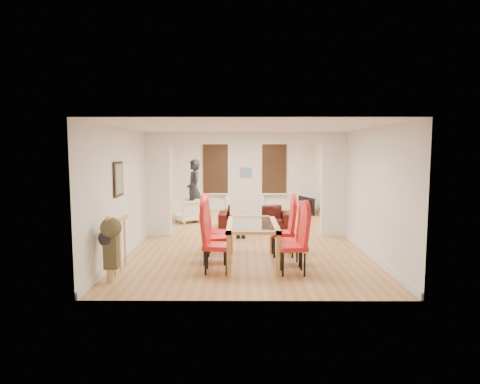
{
  "coord_description": "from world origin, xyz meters",
  "views": [
    {
      "loc": [
        -0.1,
        -10.05,
        2.14
      ],
      "look_at": [
        -0.15,
        0.6,
        1.04
      ],
      "focal_mm": 30.0,
      "sensor_mm": 36.0,
      "label": 1
    }
  ],
  "objects_px": {
    "bottle": "(260,208)",
    "armchair": "(188,211)",
    "television": "(304,206)",
    "coffee_table": "(261,215)",
    "person": "(194,190)",
    "dining_chair_la": "(216,241)",
    "dining_chair_lb": "(215,233)",
    "sofa": "(255,216)",
    "dining_chair_lc": "(218,229)",
    "dining_chair_ra": "(293,242)",
    "dining_chair_rc": "(283,229)",
    "dining_table": "(252,243)",
    "bowl": "(258,211)",
    "dining_chair_rb": "(289,237)"
  },
  "relations": [
    {
      "from": "armchair",
      "to": "bottle",
      "type": "height_order",
      "value": "armchair"
    },
    {
      "from": "dining_table",
      "to": "television",
      "type": "xyz_separation_m",
      "value": [
        1.9,
        5.98,
        -0.11
      ]
    },
    {
      "from": "dining_table",
      "to": "dining_chair_lc",
      "type": "distance_m",
      "value": 0.95
    },
    {
      "from": "dining_table",
      "to": "bowl",
      "type": "distance_m",
      "value": 5.01
    },
    {
      "from": "dining_chair_ra",
      "to": "bowl",
      "type": "xyz_separation_m",
      "value": [
        -0.38,
        5.63,
        -0.3
      ]
    },
    {
      "from": "dining_table",
      "to": "dining_chair_ra",
      "type": "height_order",
      "value": "dining_chair_ra"
    },
    {
      "from": "dining_chair_lb",
      "to": "bowl",
      "type": "xyz_separation_m",
      "value": [
        1.02,
        4.96,
        -0.31
      ]
    },
    {
      "from": "dining_chair_lb",
      "to": "sofa",
      "type": "height_order",
      "value": "dining_chair_lb"
    },
    {
      "from": "dining_chair_lb",
      "to": "armchair",
      "type": "bearing_deg",
      "value": 89.94
    },
    {
      "from": "dining_chair_ra",
      "to": "dining_chair_rc",
      "type": "xyz_separation_m",
      "value": [
        -0.05,
        1.19,
        -0.01
      ]
    },
    {
      "from": "dining_chair_lc",
      "to": "armchair",
      "type": "height_order",
      "value": "dining_chair_lc"
    },
    {
      "from": "dining_table",
      "to": "dining_chair_ra",
      "type": "bearing_deg",
      "value": -42.44
    },
    {
      "from": "dining_chair_ra",
      "to": "bowl",
      "type": "bearing_deg",
      "value": 86.89
    },
    {
      "from": "dining_chair_ra",
      "to": "television",
      "type": "bearing_deg",
      "value": 72.64
    },
    {
      "from": "sofa",
      "to": "armchair",
      "type": "xyz_separation_m",
      "value": [
        -1.98,
        0.78,
        0.05
      ]
    },
    {
      "from": "dining_chair_la",
      "to": "armchair",
      "type": "distance_m",
      "value": 5.14
    },
    {
      "from": "bottle",
      "to": "armchair",
      "type": "bearing_deg",
      "value": -166.7
    },
    {
      "from": "dining_table",
      "to": "dining_chair_rb",
      "type": "xyz_separation_m",
      "value": [
        0.69,
        -0.08,
        0.13
      ]
    },
    {
      "from": "armchair",
      "to": "coffee_table",
      "type": "xyz_separation_m",
      "value": [
        2.22,
        0.57,
        -0.23
      ]
    },
    {
      "from": "dining_chair_la",
      "to": "dining_chair_lb",
      "type": "distance_m",
      "value": 0.59
    },
    {
      "from": "dining_chair_rc",
      "to": "television",
      "type": "distance_m",
      "value": 5.56
    },
    {
      "from": "dining_chair_lc",
      "to": "person",
      "type": "bearing_deg",
      "value": 102.13
    },
    {
      "from": "bowl",
      "to": "bottle",
      "type": "bearing_deg",
      "value": -17.78
    },
    {
      "from": "armchair",
      "to": "dining_chair_ra",
      "type": "bearing_deg",
      "value": -8.39
    },
    {
      "from": "dining_table",
      "to": "dining_chair_ra",
      "type": "distance_m",
      "value": 0.94
    },
    {
      "from": "dining_chair_lc",
      "to": "bowl",
      "type": "bearing_deg",
      "value": 76.13
    },
    {
      "from": "sofa",
      "to": "bottle",
      "type": "distance_m",
      "value": 1.32
    },
    {
      "from": "dining_chair_lc",
      "to": "bowl",
      "type": "xyz_separation_m",
      "value": [
        1.0,
        4.38,
        -0.3
      ]
    },
    {
      "from": "dining_chair_la",
      "to": "television",
      "type": "bearing_deg",
      "value": 76.24
    },
    {
      "from": "bottle",
      "to": "coffee_table",
      "type": "bearing_deg",
      "value": 70.23
    },
    {
      "from": "sofa",
      "to": "bowl",
      "type": "bearing_deg",
      "value": 85.25
    },
    {
      "from": "person",
      "to": "dining_chair_la",
      "type": "bearing_deg",
      "value": -9.42
    },
    {
      "from": "dining_chair_lc",
      "to": "dining_chair_rc",
      "type": "xyz_separation_m",
      "value": [
        1.32,
        -0.06,
        0.0
      ]
    },
    {
      "from": "person",
      "to": "dining_chair_lb",
      "type": "bearing_deg",
      "value": -8.88
    },
    {
      "from": "dining_chair_lb",
      "to": "sofa",
      "type": "relative_size",
      "value": 0.57
    },
    {
      "from": "armchair",
      "to": "bowl",
      "type": "height_order",
      "value": "armchair"
    },
    {
      "from": "person",
      "to": "dining_table",
      "type": "bearing_deg",
      "value": -1.11
    },
    {
      "from": "sofa",
      "to": "coffee_table",
      "type": "distance_m",
      "value": 1.37
    },
    {
      "from": "dining_chair_rb",
      "to": "bottle",
      "type": "xyz_separation_m",
      "value": [
        -0.31,
        5.06,
        -0.17
      ]
    },
    {
      "from": "sofa",
      "to": "television",
      "type": "bearing_deg",
      "value": 54.24
    },
    {
      "from": "sofa",
      "to": "dining_chair_lc",
      "type": "bearing_deg",
      "value": -104.43
    },
    {
      "from": "dining_chair_rc",
      "to": "bottle",
      "type": "xyz_separation_m",
      "value": [
        -0.25,
        4.41,
        -0.19
      ]
    },
    {
      "from": "television",
      "to": "coffee_table",
      "type": "relative_size",
      "value": 1.01
    },
    {
      "from": "dining_table",
      "to": "dining_chair_rc",
      "type": "bearing_deg",
      "value": 41.87
    },
    {
      "from": "dining_table",
      "to": "sofa",
      "type": "distance_m",
      "value": 3.69
    },
    {
      "from": "armchair",
      "to": "coffee_table",
      "type": "relative_size",
      "value": 0.77
    },
    {
      "from": "dining_chair_rc",
      "to": "coffee_table",
      "type": "relative_size",
      "value": 1.12
    },
    {
      "from": "armchair",
      "to": "bottle",
      "type": "bearing_deg",
      "value": 68.72
    },
    {
      "from": "dining_table",
      "to": "sofa",
      "type": "relative_size",
      "value": 0.83
    },
    {
      "from": "armchair",
      "to": "bottle",
      "type": "relative_size",
      "value": 2.84
    }
  ]
}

